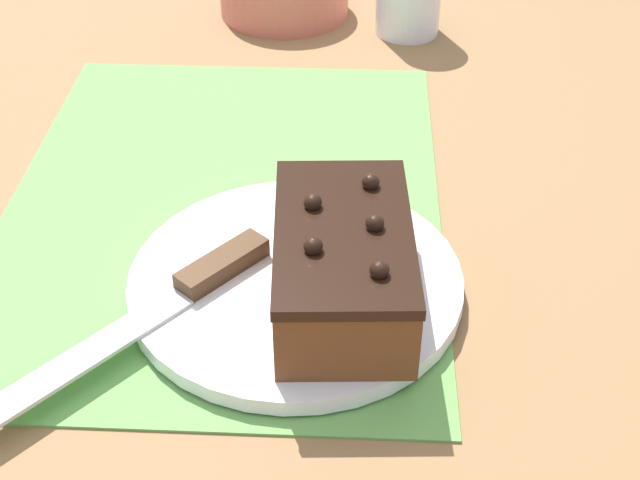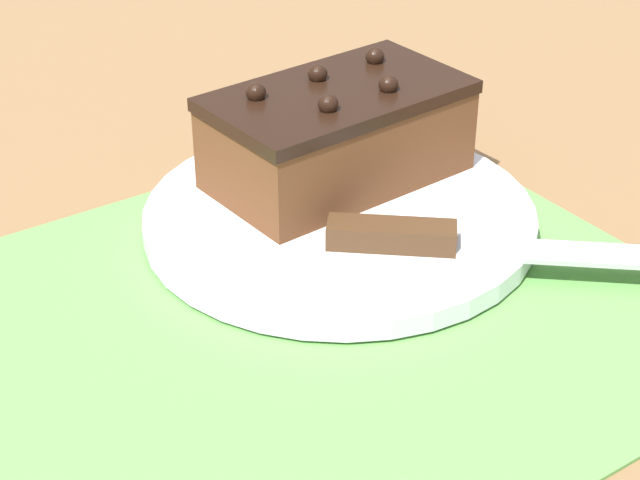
{
  "view_description": "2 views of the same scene",
  "coord_description": "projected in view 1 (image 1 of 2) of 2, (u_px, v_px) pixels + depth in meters",
  "views": [
    {
      "loc": [
        0.57,
        0.1,
        0.41
      ],
      "look_at": [
        0.07,
        0.08,
        0.02
      ],
      "focal_mm": 50.0,
      "sensor_mm": 36.0,
      "label": 1
    },
    {
      "loc": [
        -0.22,
        -0.38,
        0.33
      ],
      "look_at": [
        0.06,
        0.03,
        0.02
      ],
      "focal_mm": 60.0,
      "sensor_mm": 36.0,
      "label": 2
    }
  ],
  "objects": [
    {
      "name": "placemat_woven",
      "position": [
        224.0,
        202.0,
        0.7
      ],
      "size": [
        0.46,
        0.34,
        0.0
      ],
      "primitive_type": "cube",
      "color": "#609E4C",
      "rests_on": "ground_plane"
    },
    {
      "name": "serving_knife",
      "position": [
        180.0,
        293.0,
        0.59
      ],
      "size": [
        0.18,
        0.16,
        0.01
      ],
      "rotation": [
        0.0,
        0.0,
        4.0
      ],
      "color": "#472D19",
      "rests_on": "cake_plate"
    },
    {
      "name": "ground_plane",
      "position": [
        224.0,
        204.0,
        0.71
      ],
      "size": [
        3.0,
        3.0,
        0.0
      ],
      "primitive_type": "plane",
      "color": "olive"
    },
    {
      "name": "chocolate_cake",
      "position": [
        343.0,
        263.0,
        0.58
      ],
      "size": [
        0.16,
        0.1,
        0.07
      ],
      "rotation": [
        0.0,
        0.0,
        0.06
      ],
      "color": "brown",
      "rests_on": "cake_plate"
    },
    {
      "name": "cake_plate",
      "position": [
        296.0,
        282.0,
        0.62
      ],
      "size": [
        0.23,
        0.23,
        0.01
      ],
      "color": "white",
      "rests_on": "placemat_woven"
    }
  ]
}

